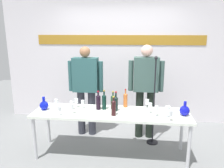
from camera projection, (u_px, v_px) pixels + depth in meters
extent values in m
plane|color=gray|center=(111.00, 154.00, 3.59)|extent=(10.00, 10.00, 0.00)
cube|color=silver|center=(119.00, 52.00, 4.73)|extent=(5.04, 0.10, 3.00)
cube|color=#AB7721|center=(119.00, 40.00, 4.61)|extent=(3.53, 0.01, 0.20)
cube|color=white|center=(111.00, 113.00, 3.42)|extent=(2.41, 0.64, 0.04)
cylinder|color=silver|center=(35.00, 139.00, 3.37)|extent=(0.05, 0.05, 0.69)
cylinder|color=silver|center=(189.00, 147.00, 3.12)|extent=(0.05, 0.05, 0.69)
cylinder|color=silver|center=(48.00, 124.00, 3.89)|extent=(0.05, 0.05, 0.69)
cylinder|color=silver|center=(182.00, 131.00, 3.64)|extent=(0.05, 0.05, 0.69)
sphere|color=#0C17BF|center=(44.00, 105.00, 3.50)|extent=(0.14, 0.14, 0.14)
cylinder|color=#0C17BF|center=(44.00, 99.00, 3.47)|extent=(0.04, 0.04, 0.08)
sphere|color=#1014BD|center=(185.00, 111.00, 3.26)|extent=(0.15, 0.15, 0.15)
cylinder|color=#1014BD|center=(185.00, 104.00, 3.24)|extent=(0.04, 0.04, 0.08)
cylinder|color=#30323C|center=(81.00, 112.00, 4.22)|extent=(0.14, 0.14, 0.86)
cylinder|color=#30323C|center=(92.00, 113.00, 4.20)|extent=(0.14, 0.14, 0.86)
cube|color=#2A5455|center=(86.00, 75.00, 4.04)|extent=(0.46, 0.22, 0.63)
cylinder|color=#2A5455|center=(71.00, 76.00, 4.07)|extent=(0.09, 0.09, 0.56)
cylinder|color=#2A5455|center=(101.00, 77.00, 4.01)|extent=(0.09, 0.09, 0.56)
sphere|color=#A16D4A|center=(85.00, 52.00, 3.94)|extent=(0.19, 0.19, 0.19)
cylinder|color=black|center=(139.00, 114.00, 4.10)|extent=(0.14, 0.14, 0.90)
cylinder|color=black|center=(150.00, 114.00, 4.08)|extent=(0.14, 0.14, 0.90)
cube|color=#3A5650|center=(146.00, 74.00, 3.91)|extent=(0.44, 0.22, 0.61)
cylinder|color=#3A5650|center=(131.00, 76.00, 3.95)|extent=(0.09, 0.09, 0.55)
cylinder|color=#3A5650|center=(161.00, 76.00, 3.89)|extent=(0.09, 0.09, 0.55)
sphere|color=beige|center=(147.00, 51.00, 3.81)|extent=(0.20, 0.20, 0.20)
cylinder|color=black|center=(104.00, 103.00, 3.51)|extent=(0.07, 0.07, 0.22)
cone|color=black|center=(104.00, 95.00, 3.48)|extent=(0.07, 0.07, 0.03)
cylinder|color=black|center=(104.00, 93.00, 3.47)|extent=(0.03, 0.03, 0.08)
cylinder|color=gold|center=(104.00, 91.00, 3.46)|extent=(0.03, 0.03, 0.02)
cylinder|color=black|center=(98.00, 103.00, 3.51)|extent=(0.07, 0.07, 0.22)
cone|color=black|center=(98.00, 95.00, 3.48)|extent=(0.07, 0.07, 0.03)
cylinder|color=black|center=(98.00, 94.00, 3.47)|extent=(0.03, 0.03, 0.07)
cylinder|color=#A81525|center=(98.00, 91.00, 3.46)|extent=(0.03, 0.03, 0.02)
cylinder|color=black|center=(116.00, 104.00, 3.44)|extent=(0.07, 0.07, 0.21)
cone|color=black|center=(116.00, 97.00, 3.41)|extent=(0.07, 0.07, 0.03)
cylinder|color=black|center=(116.00, 95.00, 3.40)|extent=(0.03, 0.03, 0.09)
cylinder|color=#B22027|center=(116.00, 92.00, 3.39)|extent=(0.03, 0.03, 0.02)
cylinder|color=#224128|center=(113.00, 103.00, 3.52)|extent=(0.07, 0.07, 0.21)
cone|color=#224128|center=(113.00, 96.00, 3.50)|extent=(0.07, 0.07, 0.03)
cylinder|color=#224128|center=(113.00, 94.00, 3.49)|extent=(0.03, 0.03, 0.07)
cylinder|color=gold|center=(113.00, 92.00, 3.48)|extent=(0.03, 0.03, 0.02)
cylinder|color=#CC642A|center=(125.00, 101.00, 3.62)|extent=(0.07, 0.07, 0.21)
cone|color=#CC642A|center=(125.00, 94.00, 3.59)|extent=(0.07, 0.07, 0.03)
cylinder|color=#CC642A|center=(126.00, 92.00, 3.58)|extent=(0.02, 0.02, 0.08)
cylinder|color=#AB191B|center=(126.00, 89.00, 3.57)|extent=(0.03, 0.03, 0.02)
cylinder|color=black|center=(114.00, 108.00, 3.26)|extent=(0.07, 0.07, 0.21)
cone|color=black|center=(114.00, 101.00, 3.23)|extent=(0.07, 0.07, 0.03)
cylinder|color=black|center=(114.00, 99.00, 3.22)|extent=(0.02, 0.02, 0.07)
cylinder|color=gold|center=(114.00, 97.00, 3.21)|extent=(0.03, 0.03, 0.02)
cylinder|color=white|center=(72.00, 113.00, 3.35)|extent=(0.06, 0.06, 0.00)
cylinder|color=white|center=(72.00, 111.00, 3.34)|extent=(0.01, 0.01, 0.07)
cylinder|color=white|center=(72.00, 106.00, 3.32)|extent=(0.06, 0.06, 0.08)
cylinder|color=white|center=(72.00, 109.00, 3.52)|extent=(0.06, 0.06, 0.00)
cylinder|color=white|center=(72.00, 107.00, 3.52)|extent=(0.01, 0.01, 0.06)
cylinder|color=white|center=(72.00, 103.00, 3.50)|extent=(0.06, 0.06, 0.07)
cylinder|color=white|center=(60.00, 115.00, 3.28)|extent=(0.06, 0.06, 0.00)
cylinder|color=white|center=(60.00, 113.00, 3.27)|extent=(0.01, 0.01, 0.07)
cylinder|color=white|center=(59.00, 109.00, 3.26)|extent=(0.06, 0.06, 0.07)
cylinder|color=white|center=(83.00, 108.00, 3.58)|extent=(0.06, 0.06, 0.00)
cylinder|color=white|center=(83.00, 106.00, 3.57)|extent=(0.01, 0.01, 0.07)
cylinder|color=white|center=(83.00, 102.00, 3.55)|extent=(0.06, 0.06, 0.07)
cylinder|color=white|center=(77.00, 107.00, 3.62)|extent=(0.06, 0.06, 0.00)
cylinder|color=white|center=(76.00, 105.00, 3.61)|extent=(0.01, 0.01, 0.08)
cylinder|color=white|center=(76.00, 101.00, 3.59)|extent=(0.06, 0.06, 0.07)
cylinder|color=white|center=(57.00, 107.00, 3.62)|extent=(0.05, 0.05, 0.00)
cylinder|color=white|center=(56.00, 105.00, 3.61)|extent=(0.01, 0.01, 0.07)
cylinder|color=white|center=(56.00, 101.00, 3.59)|extent=(0.06, 0.06, 0.07)
cylinder|color=white|center=(170.00, 121.00, 3.07)|extent=(0.06, 0.06, 0.00)
cylinder|color=white|center=(170.00, 118.00, 3.06)|extent=(0.01, 0.01, 0.08)
cylinder|color=white|center=(170.00, 113.00, 3.04)|extent=(0.06, 0.06, 0.08)
cylinder|color=white|center=(167.00, 117.00, 3.21)|extent=(0.06, 0.06, 0.00)
cylinder|color=white|center=(168.00, 114.00, 3.20)|extent=(0.01, 0.01, 0.08)
cylinder|color=white|center=(168.00, 109.00, 3.18)|extent=(0.07, 0.07, 0.09)
cylinder|color=white|center=(150.00, 113.00, 3.38)|extent=(0.06, 0.06, 0.00)
cylinder|color=white|center=(150.00, 110.00, 3.37)|extent=(0.01, 0.01, 0.07)
cylinder|color=white|center=(150.00, 106.00, 3.35)|extent=(0.06, 0.06, 0.08)
cylinder|color=white|center=(156.00, 116.00, 3.26)|extent=(0.06, 0.06, 0.00)
cylinder|color=white|center=(156.00, 114.00, 3.25)|extent=(0.01, 0.01, 0.06)
cylinder|color=white|center=(157.00, 109.00, 3.23)|extent=(0.06, 0.06, 0.09)
cylinder|color=white|center=(147.00, 108.00, 3.59)|extent=(0.05, 0.05, 0.00)
cylinder|color=white|center=(147.00, 106.00, 3.58)|extent=(0.01, 0.01, 0.06)
cylinder|color=white|center=(147.00, 102.00, 3.56)|extent=(0.06, 0.06, 0.08)
cylinder|color=black|center=(152.00, 142.00, 3.95)|extent=(0.20, 0.20, 0.02)
cylinder|color=black|center=(154.00, 103.00, 3.77)|extent=(0.02, 0.02, 1.49)
sphere|color=#232328|center=(156.00, 58.00, 3.59)|extent=(0.06, 0.06, 0.06)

